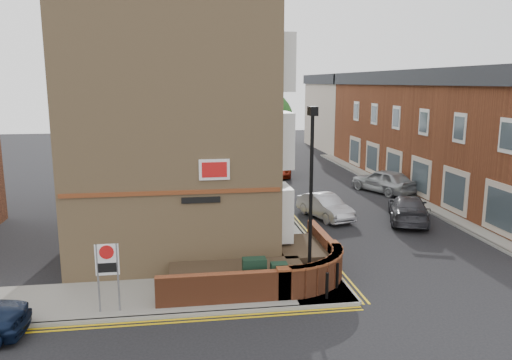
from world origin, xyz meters
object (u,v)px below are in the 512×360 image
at_px(silver_car_near, 325,206).
at_px(lamppost, 311,199).
at_px(zone_sign, 107,265).
at_px(utility_cabinet_large, 254,275).

bearing_deg(silver_car_near, lamppost, -126.12).
distance_m(zone_sign, silver_car_near, 14.12).
relative_size(lamppost, silver_car_near, 1.62).
bearing_deg(silver_car_near, zone_sign, -151.31).
xyz_separation_m(lamppost, utility_cabinet_large, (-1.90, 0.10, -2.62)).
height_order(zone_sign, silver_car_near, zone_sign).
height_order(lamppost, zone_sign, lamppost).
distance_m(utility_cabinet_large, silver_car_near, 10.59).
distance_m(lamppost, utility_cabinet_large, 3.24).
bearing_deg(zone_sign, utility_cabinet_large, 9.69).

